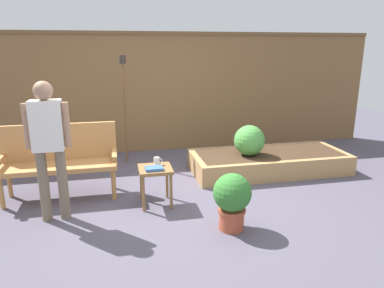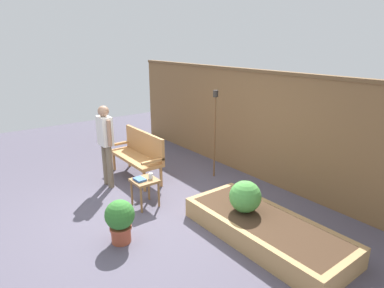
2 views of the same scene
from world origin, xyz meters
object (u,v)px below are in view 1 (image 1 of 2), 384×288
Objects in this scene: tiki_torch at (124,91)px; cup_on_table at (157,161)px; book_on_table at (154,169)px; shrub_near_bench at (249,140)px; garden_bench at (60,156)px; side_table at (155,174)px; person_by_bench at (48,140)px; potted_boxwood at (232,198)px.

cup_on_table is at bearing -79.35° from tiki_torch.
shrub_near_bench is (1.54, 0.87, 0.03)m from book_on_table.
garden_bench is 3.00× the size of side_table.
tiki_torch reaches higher than person_by_bench.
side_table is at bearing -152.39° from shrub_near_bench.
potted_boxwood is 0.40× the size of person_by_bench.
garden_bench is 1.28m from cup_on_table.
shrub_near_bench is at bearing 27.61° from side_table.
shrub_near_bench is (0.80, 1.59, 0.17)m from potted_boxwood.
tiki_torch is at bearing 96.31° from book_on_table.
tiki_torch is (-0.28, 1.77, 0.81)m from side_table.
shrub_near_bench is at bearing 27.97° from book_on_table.
cup_on_table is at bearing 127.40° from potted_boxwood.
cup_on_table is 0.07× the size of person_by_bench.
person_by_bench reaches higher than potted_boxwood.
book_on_table is 1.77m from shrub_near_bench.
potted_boxwood is (0.68, -0.89, -0.17)m from cup_on_table.
cup_on_table is at bearing 12.02° from person_by_bench.
cup_on_table is at bearing 70.80° from book_on_table.
garden_bench reaches higher than potted_boxwood.
side_table is at bearing -109.27° from cup_on_table.
person_by_bench is at bearing 161.13° from potted_boxwood.
potted_boxwood reaches higher than cup_on_table.
potted_boxwood is 2.06m from person_by_bench.
garden_bench is 2.31× the size of potted_boxwood.
shrub_near_bench is at bearing 63.18° from potted_boxwood.
tiki_torch is (0.89, 1.22, 0.66)m from garden_bench.
tiki_torch reaches higher than side_table.
garden_bench is 1.65m from tiki_torch.
garden_bench is 3.11× the size of shrub_near_bench.
garden_bench is at bearing 149.79° from book_on_table.
tiki_torch is 2.13m from person_by_bench.
potted_boxwood is at bearing -35.34° from garden_bench.
garden_bench is 1.31m from book_on_table.
book_on_table is at bearing -28.63° from garden_bench.
garden_bench reaches higher than book_on_table.
garden_bench is at bearing -126.12° from tiki_torch.
potted_boxwood is at bearing -18.87° from person_by_bench.
cup_on_table reaches higher than book_on_table.
potted_boxwood is (0.72, -0.79, -0.04)m from side_table.
shrub_near_bench is (1.48, 0.69, 0.00)m from cup_on_table.
tiki_torch is 1.14× the size of person_by_bench.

